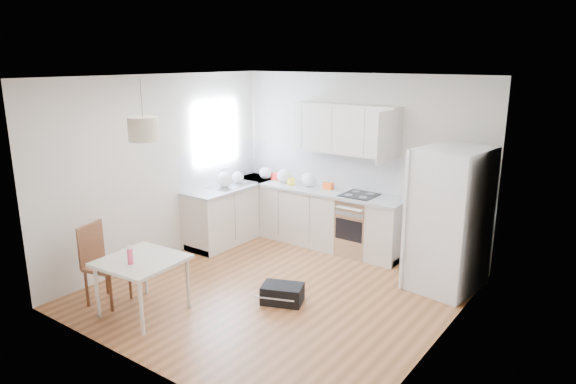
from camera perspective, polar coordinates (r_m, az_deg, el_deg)
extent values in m
plane|color=brown|center=(6.75, -1.23, -10.93)|extent=(4.20, 4.20, 0.00)
plane|color=white|center=(6.09, -1.37, 12.65)|extent=(4.20, 4.20, 0.00)
plane|color=beige|center=(8.02, 7.80, 3.27)|extent=(4.20, 0.00, 4.20)
plane|color=beige|center=(7.70, -13.88, 2.51)|extent=(0.00, 4.20, 4.20)
plane|color=beige|center=(5.33, 17.04, -3.05)|extent=(0.00, 4.20, 4.20)
cube|color=#BFE0F9|center=(8.40, -8.01, 6.55)|extent=(0.02, 1.00, 1.00)
cube|color=beige|center=(8.28, 2.94, -2.74)|extent=(3.00, 0.60, 0.88)
cube|color=beige|center=(8.53, -6.06, -2.29)|extent=(0.60, 1.80, 0.88)
cube|color=#A8AAAD|center=(8.16, 2.98, 0.35)|extent=(3.02, 0.64, 0.04)
cube|color=#A8AAAD|center=(8.40, -6.15, 0.71)|extent=(0.64, 1.82, 0.04)
cube|color=silver|center=(8.33, 4.11, 2.82)|extent=(3.00, 0.01, 0.58)
cube|color=silver|center=(8.53, -7.68, 3.01)|extent=(0.01, 1.80, 0.58)
cube|color=beige|center=(7.86, 6.41, 6.98)|extent=(1.70, 0.32, 0.75)
cube|color=#BFB4A3|center=(6.18, -15.99, -7.35)|extent=(0.91, 0.91, 0.04)
cylinder|color=beige|center=(6.37, -20.43, -10.38)|extent=(0.05, 0.05, 0.64)
cylinder|color=beige|center=(5.85, -15.98, -12.27)|extent=(0.05, 0.05, 0.64)
cylinder|color=beige|center=(6.78, -15.59, -8.42)|extent=(0.05, 0.05, 0.64)
cylinder|color=beige|center=(6.30, -11.06, -9.96)|extent=(0.05, 0.05, 0.64)
cylinder|color=#DD3D5C|center=(6.03, -17.15, -6.71)|extent=(0.07, 0.07, 0.21)
cube|color=black|center=(6.41, -0.63, -11.24)|extent=(0.58, 0.48, 0.23)
cylinder|color=#B8A78D|center=(5.73, -15.76, 6.76)|extent=(0.41, 0.41, 0.25)
ellipsoid|color=white|center=(8.72, -2.50, 2.11)|extent=(0.23, 0.19, 0.21)
ellipsoid|color=white|center=(8.44, -0.40, 1.81)|extent=(0.26, 0.22, 0.23)
ellipsoid|color=white|center=(8.20, 2.33, 1.38)|extent=(0.25, 0.21, 0.22)
ellipsoid|color=white|center=(8.50, -5.61, 1.67)|extent=(0.21, 0.18, 0.19)
ellipsoid|color=white|center=(8.23, -7.07, 1.38)|extent=(0.26, 0.22, 0.24)
cube|color=#FF5616|center=(8.07, 4.50, 0.69)|extent=(0.16, 0.11, 0.11)
cube|color=yellow|center=(8.35, 0.32, 1.20)|extent=(0.18, 0.16, 0.10)
cube|color=red|center=(8.66, -1.23, 1.75)|extent=(0.18, 0.12, 0.12)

